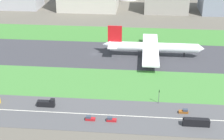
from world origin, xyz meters
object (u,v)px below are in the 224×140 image
object	(u,v)px
car_5	(111,120)
traffic_light	(159,96)
bus_0	(196,122)
car_4	(184,111)
truck_1	(47,103)
airliner	(151,47)
car_3	(90,118)

from	to	relation	value
car_5	traffic_light	bearing A→B (deg)	-140.13
car_5	traffic_light	distance (m)	28.27
bus_0	car_4	distance (m)	10.89
truck_1	car_5	distance (m)	33.56
traffic_light	car_5	bearing A→B (deg)	-140.13
airliner	car_5	xyz separation A→B (m)	(-18.25, -78.00, -5.31)
bus_0	car_5	size ratio (longest dim) A/B	2.64
traffic_light	car_4	bearing A→B (deg)	-34.88
bus_0	car_5	bearing A→B (deg)	0.00
airliner	traffic_light	xyz separation A→B (m)	(3.29, -60.01, -1.94)
traffic_light	airliner	bearing A→B (deg)	93.14
airliner	car_5	bearing A→B (deg)	-103.17
car_3	car_5	world-z (taller)	same
bus_0	car_3	world-z (taller)	bus_0
airliner	bus_0	world-z (taller)	airliner
airliner	car_4	bearing A→B (deg)	-77.75
airliner	car_3	distance (m)	82.98
car_4	car_3	distance (m)	43.72
bus_0	car_4	world-z (taller)	bus_0
car_4	traffic_light	size ratio (longest dim) A/B	0.61
airliner	traffic_light	distance (m)	60.13
bus_0	traffic_light	size ratio (longest dim) A/B	1.61
truck_1	car_5	size ratio (longest dim) A/B	1.91
truck_1	airliner	bearing A→B (deg)	53.52
car_5	traffic_light	xyz separation A→B (m)	(21.54, 17.99, 3.37)
airliner	car_4	world-z (taller)	airliner
car_4	car_5	size ratio (longest dim) A/B	1.00
car_4	car_3	world-z (taller)	same
car_3	truck_1	world-z (taller)	truck_1
airliner	car_5	world-z (taller)	airliner
bus_0	car_5	distance (m)	37.25
car_3	car_5	distance (m)	9.55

